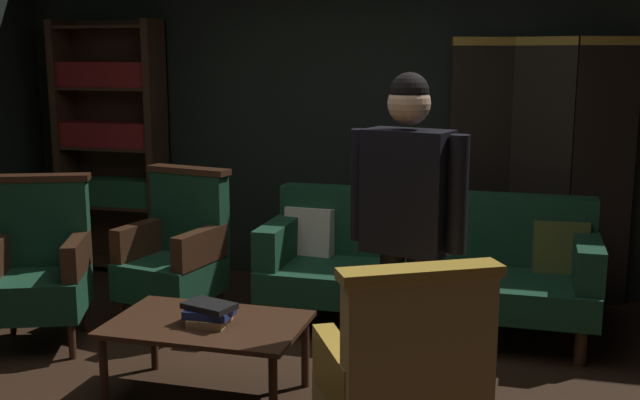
% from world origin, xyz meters
% --- Properties ---
extents(back_wall, '(7.20, 0.10, 2.80)m').
position_xyz_m(back_wall, '(0.00, 2.45, 1.40)').
color(back_wall, black).
rests_on(back_wall, ground_plane).
extents(folding_screen, '(1.29, 0.22, 1.90)m').
position_xyz_m(folding_screen, '(1.24, 2.23, 0.99)').
color(folding_screen, black).
rests_on(folding_screen, ground_plane).
extents(bookshelf, '(0.90, 0.32, 2.05)m').
position_xyz_m(bookshelf, '(-2.15, 2.19, 1.07)').
color(bookshelf, '#382114').
rests_on(bookshelf, ground_plane).
extents(velvet_couch, '(2.12, 0.78, 0.88)m').
position_xyz_m(velvet_couch, '(0.55, 1.45, 0.45)').
color(velvet_couch, '#382114').
rests_on(velvet_couch, ground_plane).
extents(coffee_table, '(1.00, 0.64, 0.42)m').
position_xyz_m(coffee_table, '(-0.41, 0.08, 0.37)').
color(coffee_table, '#382114').
rests_on(coffee_table, ground_plane).
extents(armchair_gilt_accent, '(0.79, 0.78, 1.04)m').
position_xyz_m(armchair_gilt_accent, '(0.72, -0.64, 0.49)').
color(armchair_gilt_accent, '#B78E33').
rests_on(armchair_gilt_accent, ground_plane).
extents(armchair_wing_left, '(0.75, 0.75, 1.04)m').
position_xyz_m(armchair_wing_left, '(-1.73, 0.55, 0.49)').
color(armchair_wing_left, '#382114').
rests_on(armchair_wing_left, ground_plane).
extents(armchair_wing_right, '(0.68, 0.68, 1.04)m').
position_xyz_m(armchair_wing_right, '(-1.06, 1.08, 0.49)').
color(armchair_wing_right, '#382114').
rests_on(armchair_wing_right, ground_plane).
extents(standing_figure, '(0.57, 0.31, 1.70)m').
position_xyz_m(standing_figure, '(0.61, 0.10, 1.03)').
color(standing_figure, black).
rests_on(standing_figure, ground_plane).
extents(potted_plant, '(0.52, 0.52, 0.81)m').
position_xyz_m(potted_plant, '(-1.34, 1.76, 0.47)').
color(potted_plant, brown).
rests_on(potted_plant, ground_plane).
extents(book_tan_leather, '(0.20, 0.21, 0.04)m').
position_xyz_m(book_tan_leather, '(-0.38, 0.06, 0.44)').
color(book_tan_leather, '#9E7A47').
rests_on(book_tan_leather, coffee_table).
extents(book_navy_cloth, '(0.24, 0.18, 0.04)m').
position_xyz_m(book_navy_cloth, '(-0.38, 0.06, 0.48)').
color(book_navy_cloth, navy).
rests_on(book_navy_cloth, book_tan_leather).
extents(book_black_cloth, '(0.29, 0.23, 0.03)m').
position_xyz_m(book_black_cloth, '(-0.38, 0.06, 0.52)').
color(book_black_cloth, black).
rests_on(book_black_cloth, book_navy_cloth).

